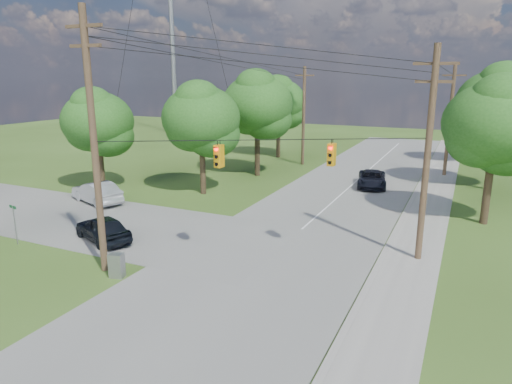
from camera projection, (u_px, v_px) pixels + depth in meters
The scene contains 21 objects.
ground at pixel (180, 292), 19.68m from camera, with size 140.00×140.00×0.00m, color #36501A.
main_road at pixel (269, 258), 23.25m from camera, with size 10.00×100.00×0.03m, color gray.
sidewalk_east at pixel (406, 282), 20.49m from camera, with size 2.60×100.00×0.12m, color #A9A59E.
pole_sw at pixel (94, 141), 20.38m from camera, with size 2.00×0.32×12.00m.
pole_ne at pixel (428, 153), 21.71m from camera, with size 2.00×0.32×10.50m.
pole_north_e at pixel (450, 121), 41.10m from camera, with size 2.00×0.32×10.00m.
pole_north_w at pixel (304, 115), 46.80m from camera, with size 2.00×0.32×10.00m.
power_lines at pixel (306, 74), 26.94m from camera, with size 13.93×29.62×4.93m.
traffic_signals at pixel (276, 155), 21.16m from camera, with size 4.91×3.27×1.05m.
tree_w_near at pixel (201, 118), 34.67m from camera, with size 6.00×6.00×8.40m.
tree_w_mid at pixel (257, 104), 41.12m from camera, with size 6.40×6.40×9.22m.
tree_w_far at pixel (279, 102), 50.80m from camera, with size 6.00×6.00×8.73m.
tree_e_near at pixel (496, 124), 27.27m from camera, with size 6.20×6.20×8.81m.
tree_e_mid at pixel (499, 104), 35.68m from camera, with size 6.60×6.60×9.64m.
tree_e_far at pixel (482, 107), 46.87m from camera, with size 5.80×5.80×8.32m.
tree_cross_n at pixel (98, 121), 35.83m from camera, with size 5.60×5.60×7.91m.
car_cross_dark at pixel (103, 228), 25.53m from camera, with size 1.73×4.31×1.47m, color black.
car_cross_silver at pixel (97, 192), 33.20m from camera, with size 1.68×4.81×1.59m, color silver.
car_main_north at pixel (372, 179), 38.04m from camera, with size 2.24×4.87×1.35m, color black.
control_cabinet at pixel (117, 266), 21.00m from camera, with size 0.64×0.46×1.15m, color gray.
street_name_sign at pixel (14, 219), 24.89m from camera, with size 0.67×0.16×2.24m.
Camera 1 is at (10.58, -14.93, 9.06)m, focal length 32.00 mm.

